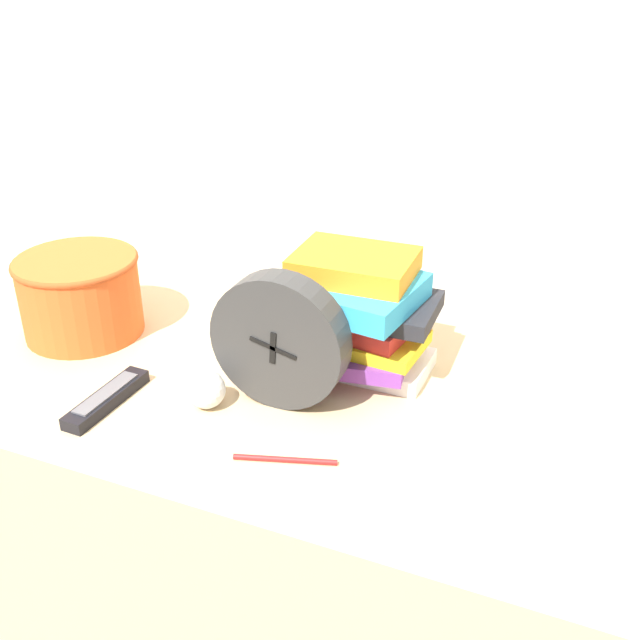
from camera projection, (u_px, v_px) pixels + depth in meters
The scene contains 8 objects.
wall_back at pixel (334, 50), 1.34m from camera, with size 6.00×0.04×2.40m.
desk at pixel (256, 540), 1.41m from camera, with size 1.36×0.62×0.73m.
desk_clock at pixel (279, 341), 1.13m from camera, with size 0.22×0.05×0.22m.
book_stack at pixel (358, 313), 1.22m from camera, with size 0.24×0.21×0.21m.
basket at pixel (80, 293), 1.35m from camera, with size 0.22×0.22×0.15m.
tv_remote at pixel (107, 399), 1.17m from camera, with size 0.04×0.17×0.02m.
crumpled_paper_ball at pixel (206, 389), 1.16m from camera, with size 0.06×0.06×0.06m.
pen at pixel (285, 460), 1.04m from camera, with size 0.14×0.05×0.01m.
Camera 1 is at (0.52, -0.62, 1.39)m, focal length 42.00 mm.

